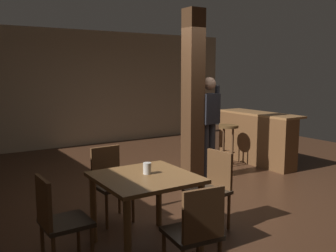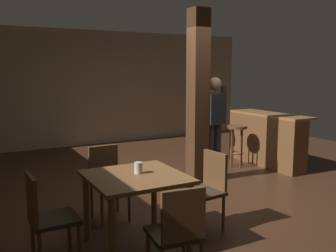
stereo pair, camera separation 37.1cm
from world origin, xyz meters
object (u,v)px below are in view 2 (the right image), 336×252
object	(u,v)px
chair_south	(178,231)
bar_stool_mid	(213,130)
bar_counter	(266,139)
chair_north	(107,178)
standing_person	(214,121)
bar_stool_near	(237,136)
chair_east	(207,187)
chair_west	(46,215)
dining_table	(136,187)
napkin_cup	(138,168)

from	to	relation	value
chair_south	bar_stool_mid	bearing A→B (deg)	51.39
bar_counter	chair_north	bearing A→B (deg)	-163.12
standing_person	bar_stool_near	world-z (taller)	standing_person
bar_counter	bar_stool_mid	size ratio (longest dim) A/B	2.26
chair_south	chair_east	xyz separation A→B (m)	(0.90, 0.88, 0.00)
bar_stool_mid	chair_north	bearing A→B (deg)	-146.33
chair_west	bar_counter	bearing A→B (deg)	23.61
dining_table	chair_west	size ratio (longest dim) A/B	1.07
chair_south	bar_stool_mid	xyz separation A→B (m)	(2.98, 3.74, 0.09)
chair_west	standing_person	distance (m)	3.47
napkin_cup	bar_counter	size ratio (longest dim) A/B	0.07
dining_table	bar_stool_near	size ratio (longest dim) A/B	1.20
chair_east	bar_stool_near	xyz separation A→B (m)	(2.11, 2.11, 0.10)
standing_person	dining_table	bearing A→B (deg)	-142.55
chair_east	chair_north	size ratio (longest dim) A/B	1.00
dining_table	napkin_cup	distance (m)	0.20
napkin_cup	bar_stool_mid	distance (m)	4.08
dining_table	chair_east	bearing A→B (deg)	1.35
dining_table	bar_stool_mid	xyz separation A→B (m)	(2.99, 2.87, -0.04)
napkin_cup	bar_counter	world-z (taller)	bar_counter
chair_south	napkin_cup	world-z (taller)	chair_south
dining_table	bar_stool_mid	world-z (taller)	bar_stool_mid
chair_east	napkin_cup	xyz separation A→B (m)	(-0.85, 0.03, 0.32)
dining_table	chair_west	xyz separation A→B (m)	(-0.90, 0.01, -0.13)
chair_east	chair_west	world-z (taller)	same
chair_south	chair_east	world-z (taller)	same
chair_east	standing_person	world-z (taller)	standing_person
chair_east	chair_north	distance (m)	1.25
chair_south	bar_stool_mid	distance (m)	4.78
chair_east	standing_person	bearing A→B (deg)	52.63
chair_north	bar_stool_near	bearing A→B (deg)	22.46
chair_west	bar_stool_mid	distance (m)	4.83
dining_table	chair_west	distance (m)	0.91
napkin_cup	chair_west	bearing A→B (deg)	-177.87
chair_east	chair_north	bearing A→B (deg)	136.36
chair_west	bar_stool_near	world-z (taller)	chair_west
chair_north	bar_stool_mid	distance (m)	3.60
dining_table	bar_counter	distance (m)	4.10
chair_south	chair_west	bearing A→B (deg)	135.91
chair_east	bar_stool_near	distance (m)	2.99
dining_table	standing_person	distance (m)	2.70
napkin_cup	chair_east	bearing A→B (deg)	-1.69
napkin_cup	standing_person	xyz separation A→B (m)	(2.08, 1.58, 0.17)
dining_table	bar_stool_mid	bearing A→B (deg)	43.89
chair_east	chair_west	xyz separation A→B (m)	(-1.80, -0.01, 0.00)
chair_south	chair_west	size ratio (longest dim) A/B	1.00
chair_south	bar_counter	xyz separation A→B (m)	(3.58, 2.83, 0.01)
dining_table	bar_counter	xyz separation A→B (m)	(3.59, 1.97, -0.13)
napkin_cup	bar_counter	bearing A→B (deg)	28.56
dining_table	bar_stool_near	distance (m)	3.69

